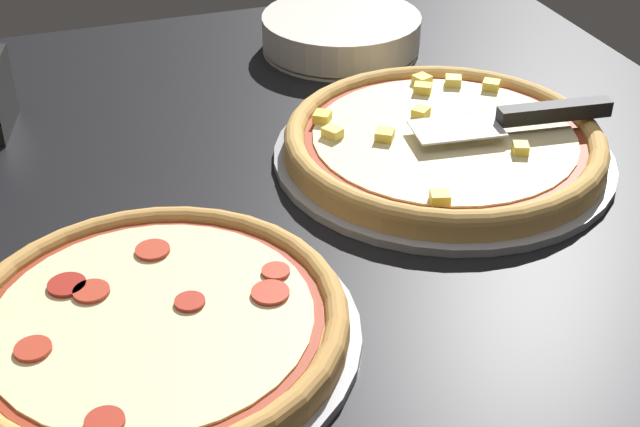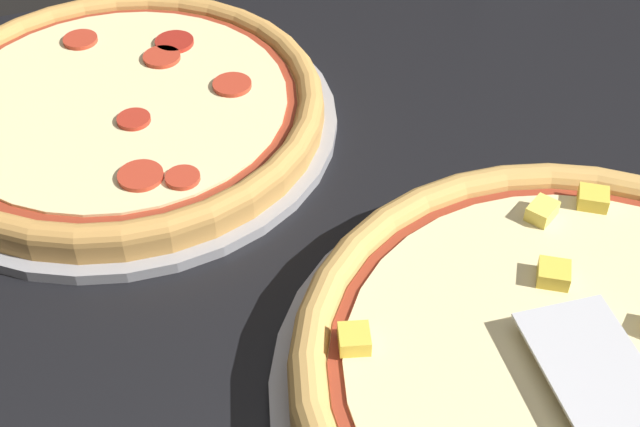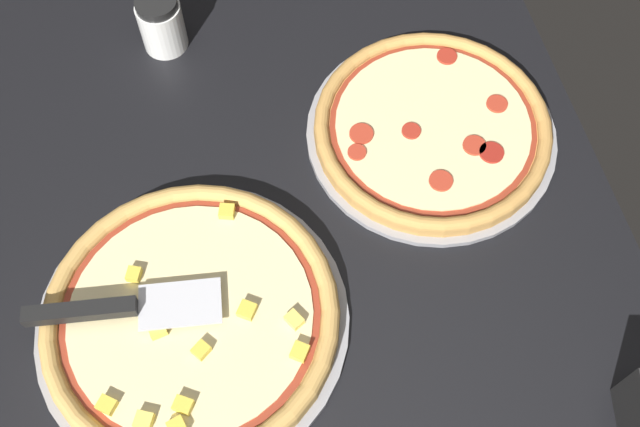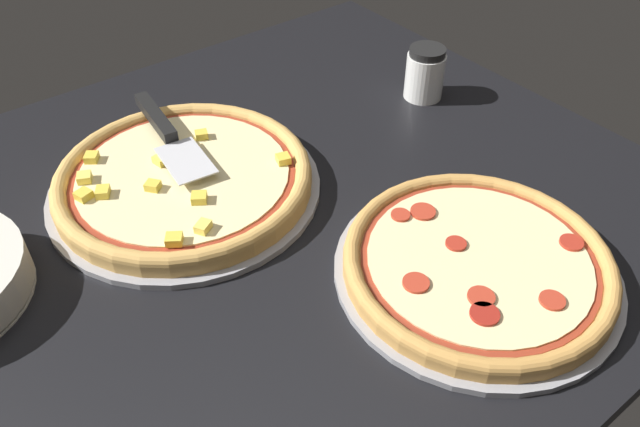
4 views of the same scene
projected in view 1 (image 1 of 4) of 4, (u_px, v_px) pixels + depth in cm
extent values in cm
cube|color=black|center=(369.00, 205.00, 105.94)|extent=(126.95, 104.51, 3.60)
cylinder|color=#939399|center=(443.00, 155.00, 111.25)|extent=(42.29, 42.29, 1.00)
cylinder|color=tan|center=(443.00, 145.00, 110.42)|extent=(39.75, 39.75, 2.01)
torus|color=tan|center=(444.00, 138.00, 109.87)|extent=(39.75, 39.75, 2.53)
cylinder|color=maroon|center=(444.00, 137.00, 109.83)|extent=(34.55, 34.55, 0.15)
cylinder|color=beige|center=(444.00, 136.00, 109.76)|extent=(32.60, 32.60, 0.40)
cube|color=yellow|center=(521.00, 148.00, 105.53)|extent=(2.49, 2.37, 1.21)
cube|color=yellow|center=(322.00, 117.00, 112.37)|extent=(2.99, 2.94, 1.21)
cube|color=#F9E05B|center=(332.00, 133.00, 108.86)|extent=(2.86, 2.67, 1.21)
cube|color=yellow|center=(385.00, 135.00, 108.34)|extent=(3.02, 3.00, 1.21)
cube|color=#F9E05B|center=(453.00, 81.00, 121.36)|extent=(2.77, 2.81, 1.21)
cube|color=#F4D64C|center=(472.00, 120.00, 111.59)|extent=(2.53, 2.54, 1.21)
cube|color=yellow|center=(440.00, 197.00, 96.42)|extent=(2.57, 2.60, 1.21)
cube|color=yellow|center=(491.00, 85.00, 120.23)|extent=(2.86, 2.91, 1.21)
cube|color=yellow|center=(423.00, 88.00, 119.36)|extent=(2.80, 2.94, 1.21)
cube|color=yellow|center=(421.00, 113.00, 113.37)|extent=(2.72, 2.76, 1.21)
cube|color=yellow|center=(422.00, 80.00, 121.64)|extent=(2.64, 2.59, 1.21)
cylinder|color=#939399|center=(155.00, 337.00, 82.68)|extent=(38.53, 38.53, 1.00)
cylinder|color=#C68E47|center=(154.00, 326.00, 81.94)|extent=(36.22, 36.22, 1.69)
torus|color=#C68E47|center=(153.00, 319.00, 81.47)|extent=(36.22, 36.22, 2.24)
cylinder|color=maroon|center=(153.00, 318.00, 81.43)|extent=(31.48, 31.48, 0.15)
cylinder|color=beige|center=(152.00, 317.00, 81.37)|extent=(29.70, 29.70, 0.40)
cylinder|color=#AD2D1E|center=(105.00, 422.00, 70.05)|extent=(3.23, 3.23, 0.40)
cylinder|color=#B73823|center=(33.00, 349.00, 77.16)|extent=(3.26, 3.26, 0.40)
cylinder|color=maroon|center=(67.00, 285.00, 84.69)|extent=(3.68, 3.68, 0.40)
cylinder|color=#B73823|center=(91.00, 291.00, 83.87)|extent=(3.48, 3.48, 0.40)
cylinder|color=#B73823|center=(153.00, 250.00, 89.45)|extent=(3.50, 3.50, 0.40)
cylinder|color=#AD2D1E|center=(190.00, 302.00, 82.57)|extent=(2.88, 2.88, 0.40)
cylinder|color=#B73823|center=(276.00, 271.00, 86.50)|extent=(2.79, 2.79, 0.40)
cylinder|color=#B73823|center=(270.00, 293.00, 83.69)|extent=(3.65, 3.65, 0.40)
cube|color=silver|center=(456.00, 128.00, 108.28)|extent=(7.60, 11.50, 0.24)
cube|color=black|center=(554.00, 111.00, 110.09)|extent=(3.82, 14.73, 2.00)
cylinder|color=silver|center=(341.00, 48.00, 140.37)|extent=(24.75, 24.75, 0.70)
cylinder|color=silver|center=(341.00, 43.00, 139.98)|extent=(24.75, 24.75, 0.70)
cylinder|color=silver|center=(341.00, 39.00, 139.60)|extent=(24.75, 24.75, 0.70)
cylinder|color=silver|center=(341.00, 35.00, 139.22)|extent=(24.75, 24.75, 0.70)
cylinder|color=silver|center=(341.00, 31.00, 138.83)|extent=(24.75, 24.75, 0.70)
cylinder|color=silver|center=(341.00, 26.00, 138.45)|extent=(24.75, 24.75, 0.70)
cylinder|color=silver|center=(341.00, 22.00, 138.06)|extent=(24.75, 24.75, 0.70)
cylinder|color=silver|center=(341.00, 18.00, 137.68)|extent=(24.75, 24.75, 0.70)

